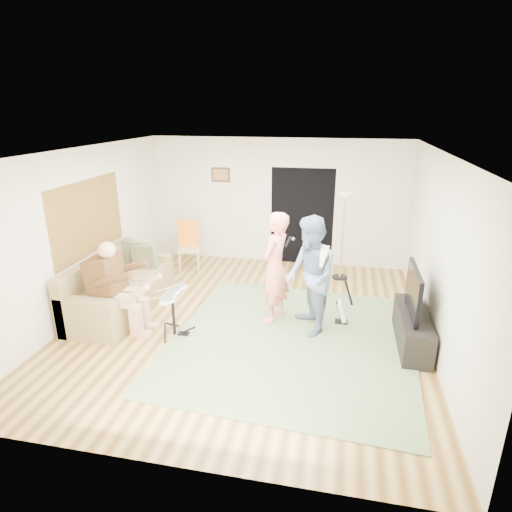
{
  "coord_description": "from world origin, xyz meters",
  "views": [
    {
      "loc": [
        1.39,
        -6.01,
        3.3
      ],
      "look_at": [
        0.09,
        0.3,
        1.04
      ],
      "focal_mm": 30.0,
      "sensor_mm": 36.0,
      "label": 1
    }
  ],
  "objects_px": {
    "drum_kit": "(174,316)",
    "tv_cabinet": "(412,329)",
    "sofa": "(116,292)",
    "torchiere_lamp": "(344,221)",
    "guitar_spare": "(342,311)",
    "dining_chair": "(190,253)",
    "singer": "(275,268)",
    "guitarist": "(310,276)",
    "television": "(414,291)"
  },
  "relations": [
    {
      "from": "drum_kit",
      "to": "singer",
      "type": "distance_m",
      "value": 1.72
    },
    {
      "from": "tv_cabinet",
      "to": "television",
      "type": "xyz_separation_m",
      "value": [
        -0.05,
        0.0,
        0.6
      ]
    },
    {
      "from": "guitar_spare",
      "to": "tv_cabinet",
      "type": "height_order",
      "value": "guitar_spare"
    },
    {
      "from": "singer",
      "to": "torchiere_lamp",
      "type": "height_order",
      "value": "singer"
    },
    {
      "from": "sofa",
      "to": "torchiere_lamp",
      "type": "relative_size",
      "value": 1.32
    },
    {
      "from": "singer",
      "to": "tv_cabinet",
      "type": "xyz_separation_m",
      "value": [
        2.09,
        -0.39,
        -0.65
      ]
    },
    {
      "from": "tv_cabinet",
      "to": "dining_chair",
      "type": "bearing_deg",
      "value": 151.84
    },
    {
      "from": "guitarist",
      "to": "tv_cabinet",
      "type": "bearing_deg",
      "value": 64.01
    },
    {
      "from": "guitar_spare",
      "to": "drum_kit",
      "type": "bearing_deg",
      "value": -160.38
    },
    {
      "from": "guitarist",
      "to": "dining_chair",
      "type": "xyz_separation_m",
      "value": [
        -2.7,
        2.15,
        -0.54
      ]
    },
    {
      "from": "tv_cabinet",
      "to": "television",
      "type": "bearing_deg",
      "value": 180.0
    },
    {
      "from": "sofa",
      "to": "drum_kit",
      "type": "xyz_separation_m",
      "value": [
        1.3,
        -0.65,
        0.01
      ]
    },
    {
      "from": "tv_cabinet",
      "to": "television",
      "type": "relative_size",
      "value": 1.33
    },
    {
      "from": "television",
      "to": "torchiere_lamp",
      "type": "bearing_deg",
      "value": 112.87
    },
    {
      "from": "guitarist",
      "to": "guitar_spare",
      "type": "relative_size",
      "value": 2.45
    },
    {
      "from": "torchiere_lamp",
      "to": "television",
      "type": "height_order",
      "value": "torchiere_lamp"
    },
    {
      "from": "torchiere_lamp",
      "to": "drum_kit",
      "type": "bearing_deg",
      "value": -130.59
    },
    {
      "from": "guitar_spare",
      "to": "dining_chair",
      "type": "height_order",
      "value": "dining_chair"
    },
    {
      "from": "sofa",
      "to": "guitar_spare",
      "type": "distance_m",
      "value": 3.81
    },
    {
      "from": "singer",
      "to": "television",
      "type": "distance_m",
      "value": 2.08
    },
    {
      "from": "guitar_spare",
      "to": "tv_cabinet",
      "type": "relative_size",
      "value": 0.53
    },
    {
      "from": "drum_kit",
      "to": "tv_cabinet",
      "type": "relative_size",
      "value": 0.52
    },
    {
      "from": "television",
      "to": "guitar_spare",
      "type": "bearing_deg",
      "value": 153.71
    },
    {
      "from": "guitar_spare",
      "to": "tv_cabinet",
      "type": "bearing_deg",
      "value": -25.14
    },
    {
      "from": "guitarist",
      "to": "tv_cabinet",
      "type": "distance_m",
      "value": 1.66
    },
    {
      "from": "singer",
      "to": "guitar_spare",
      "type": "distance_m",
      "value": 1.29
    },
    {
      "from": "television",
      "to": "dining_chair",
      "type": "bearing_deg",
      "value": 151.55
    },
    {
      "from": "sofa",
      "to": "tv_cabinet",
      "type": "distance_m",
      "value": 4.81
    },
    {
      "from": "torchiere_lamp",
      "to": "dining_chair",
      "type": "height_order",
      "value": "torchiere_lamp"
    },
    {
      "from": "singer",
      "to": "torchiere_lamp",
      "type": "bearing_deg",
      "value": 169.58
    },
    {
      "from": "torchiere_lamp",
      "to": "tv_cabinet",
      "type": "bearing_deg",
      "value": -66.13
    },
    {
      "from": "guitar_spare",
      "to": "singer",
      "type": "bearing_deg",
      "value": -175.95
    },
    {
      "from": "drum_kit",
      "to": "guitar_spare",
      "type": "bearing_deg",
      "value": 19.62
    },
    {
      "from": "sofa",
      "to": "guitarist",
      "type": "bearing_deg",
      "value": -2.08
    },
    {
      "from": "singer",
      "to": "tv_cabinet",
      "type": "distance_m",
      "value": 2.23
    },
    {
      "from": "tv_cabinet",
      "to": "torchiere_lamp",
      "type": "bearing_deg",
      "value": 113.87
    },
    {
      "from": "sofa",
      "to": "singer",
      "type": "distance_m",
      "value": 2.78
    },
    {
      "from": "singer",
      "to": "television",
      "type": "relative_size",
      "value": 1.71
    },
    {
      "from": "sofa",
      "to": "singer",
      "type": "relative_size",
      "value": 1.28
    },
    {
      "from": "tv_cabinet",
      "to": "singer",
      "type": "bearing_deg",
      "value": 169.43
    },
    {
      "from": "television",
      "to": "drum_kit",
      "type": "bearing_deg",
      "value": -173.01
    },
    {
      "from": "singer",
      "to": "dining_chair",
      "type": "relative_size",
      "value": 1.71
    },
    {
      "from": "sofa",
      "to": "guitar_spare",
      "type": "xyz_separation_m",
      "value": [
        3.8,
        0.24,
        -0.1
      ]
    },
    {
      "from": "tv_cabinet",
      "to": "drum_kit",
      "type": "bearing_deg",
      "value": -173.1
    },
    {
      "from": "drum_kit",
      "to": "guitar_spare",
      "type": "relative_size",
      "value": 0.98
    },
    {
      "from": "television",
      "to": "singer",
      "type": "bearing_deg",
      "value": 169.18
    },
    {
      "from": "guitarist",
      "to": "sofa",
      "type": "bearing_deg",
      "value": -114.02
    },
    {
      "from": "sofa",
      "to": "drum_kit",
      "type": "distance_m",
      "value": 1.46
    },
    {
      "from": "sofa",
      "to": "guitarist",
      "type": "distance_m",
      "value": 3.34
    },
    {
      "from": "singer",
      "to": "guitar_spare",
      "type": "bearing_deg",
      "value": 110.52
    }
  ]
}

